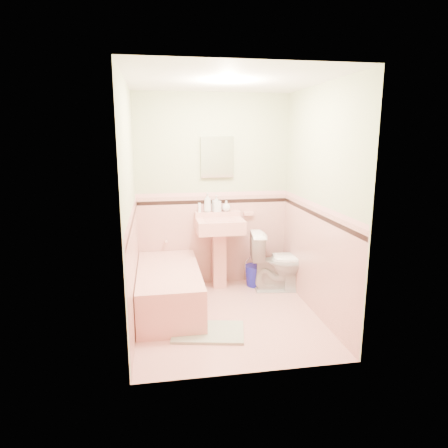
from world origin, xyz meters
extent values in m
plane|color=#E3A095|center=(0.00, 0.00, 0.00)|extent=(2.20, 2.20, 0.00)
plane|color=white|center=(0.00, 0.00, 2.50)|extent=(2.20, 2.20, 0.00)
plane|color=#F7EAC9|center=(0.00, 1.10, 1.25)|extent=(2.50, 0.00, 2.50)
plane|color=#F7EAC9|center=(0.00, -1.10, 1.25)|extent=(2.50, 0.00, 2.50)
plane|color=#F7EAC9|center=(-1.00, 0.00, 1.25)|extent=(0.00, 2.50, 2.50)
plane|color=#F7EAC9|center=(1.00, 0.00, 1.25)|extent=(0.00, 2.50, 2.50)
plane|color=#E6A59A|center=(0.00, 1.09, 0.60)|extent=(2.00, 0.00, 2.00)
plane|color=#E6A59A|center=(0.00, -1.09, 0.60)|extent=(2.00, 0.00, 2.00)
plane|color=#E6A59A|center=(-0.99, 0.00, 0.60)|extent=(0.00, 2.20, 2.20)
plane|color=#E6A59A|center=(0.99, 0.00, 0.60)|extent=(0.00, 2.20, 2.20)
plane|color=black|center=(0.00, 1.08, 1.12)|extent=(2.00, 0.00, 2.00)
plane|color=black|center=(0.00, -1.08, 1.12)|extent=(2.00, 0.00, 2.00)
plane|color=black|center=(-0.98, 0.00, 1.12)|extent=(0.00, 2.20, 2.20)
plane|color=black|center=(0.98, 0.00, 1.12)|extent=(0.00, 2.20, 2.20)
plane|color=#E3A19C|center=(0.00, 1.08, 1.22)|extent=(2.00, 0.00, 2.00)
plane|color=#E3A19C|center=(0.00, -1.08, 1.22)|extent=(2.00, 0.00, 2.00)
plane|color=#E3A19C|center=(-0.98, 0.00, 1.22)|extent=(0.00, 2.20, 2.20)
plane|color=#E3A19C|center=(0.98, 0.00, 1.22)|extent=(0.00, 2.20, 2.20)
cube|color=#DE958A|center=(-0.63, 0.33, 0.23)|extent=(0.70, 1.50, 0.45)
cylinder|color=silver|center=(-0.63, 1.05, 0.63)|extent=(0.04, 0.12, 0.04)
cylinder|color=silver|center=(0.05, 1.00, 0.95)|extent=(0.02, 0.02, 0.10)
cube|color=white|center=(0.05, 1.07, 1.70)|extent=(0.40, 0.04, 0.49)
cube|color=#DE958A|center=(0.47, 1.06, 0.95)|extent=(0.13, 0.07, 0.04)
imported|color=#B2B2B2|center=(-0.08, 1.04, 1.12)|extent=(0.12, 0.12, 0.25)
imported|color=#B2B2B2|center=(0.03, 1.04, 1.10)|extent=(0.12, 0.12, 0.21)
imported|color=#B2B2B2|center=(0.17, 1.04, 1.07)|extent=(0.14, 0.14, 0.14)
cylinder|color=white|center=(-0.19, 1.04, 1.06)|extent=(0.04, 0.04, 0.12)
imported|color=white|center=(0.81, 0.68, 0.38)|extent=(0.80, 0.52, 0.77)
cube|color=#9FAA8E|center=(-0.26, -0.35, 0.01)|extent=(0.79, 0.61, 0.03)
cube|color=#BF1E59|center=(-0.36, -0.32, 0.06)|extent=(0.15, 0.08, 0.06)
camera|label=1|loc=(-0.74, -4.06, 1.96)|focal=32.12mm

